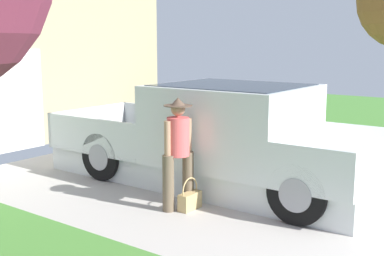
{
  "coord_description": "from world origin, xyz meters",
  "views": [
    {
      "loc": [
        -6.46,
        0.72,
        2.3
      ],
      "look_at": [
        -0.75,
        4.92,
        1.05
      ],
      "focal_mm": 46.21,
      "sensor_mm": 36.0,
      "label": 1
    }
  ],
  "objects_px": {
    "pickup_truck": "(228,141)",
    "handbag": "(190,199)",
    "person_with_hat": "(178,149)",
    "wheeled_trash_bin": "(176,109)"
  },
  "relations": [
    {
      "from": "pickup_truck",
      "to": "wheeled_trash_bin",
      "type": "relative_size",
      "value": 4.84
    },
    {
      "from": "person_with_hat",
      "to": "wheeled_trash_bin",
      "type": "bearing_deg",
      "value": 52.68
    },
    {
      "from": "pickup_truck",
      "to": "handbag",
      "type": "relative_size",
      "value": 12.11
    },
    {
      "from": "handbag",
      "to": "person_with_hat",
      "type": "bearing_deg",
      "value": 111.71
    },
    {
      "from": "pickup_truck",
      "to": "handbag",
      "type": "distance_m",
      "value": 1.4
    },
    {
      "from": "pickup_truck",
      "to": "wheeled_trash_bin",
      "type": "height_order",
      "value": "pickup_truck"
    },
    {
      "from": "pickup_truck",
      "to": "person_with_hat",
      "type": "bearing_deg",
      "value": 0.56
    },
    {
      "from": "pickup_truck",
      "to": "person_with_hat",
      "type": "xyz_separation_m",
      "value": [
        -1.31,
        -0.02,
        0.09
      ]
    },
    {
      "from": "person_with_hat",
      "to": "handbag",
      "type": "xyz_separation_m",
      "value": [
        0.06,
        -0.15,
        -0.7
      ]
    },
    {
      "from": "pickup_truck",
      "to": "wheeled_trash_bin",
      "type": "bearing_deg",
      "value": -132.44
    }
  ]
}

